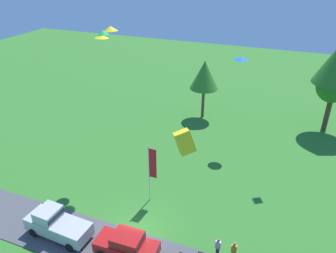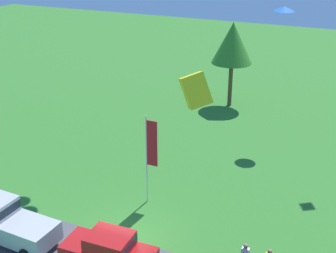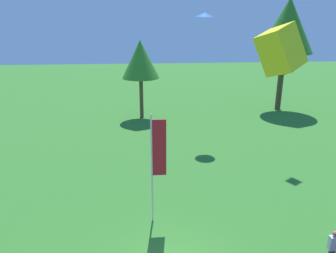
{
  "view_description": "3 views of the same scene",
  "coord_description": "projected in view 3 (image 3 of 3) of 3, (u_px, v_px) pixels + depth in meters",
  "views": [
    {
      "loc": [
        8.86,
        -16.25,
        18.67
      ],
      "look_at": [
        -0.27,
        6.72,
        5.69
      ],
      "focal_mm": 35.0,
      "sensor_mm": 36.0,
      "label": 1
    },
    {
      "loc": [
        9.96,
        -17.24,
        14.83
      ],
      "look_at": [
        -0.47,
        6.02,
        3.89
      ],
      "focal_mm": 50.0,
      "sensor_mm": 36.0,
      "label": 2
    },
    {
      "loc": [
        -1.11,
        -10.1,
        9.48
      ],
      "look_at": [
        0.29,
        6.92,
        3.72
      ],
      "focal_mm": 35.0,
      "sensor_mm": 36.0,
      "label": 3
    }
  ],
  "objects": [
    {
      "name": "person_beside_suv",
      "position": [
        332.0,
        249.0,
        12.72
      ],
      "size": [
        0.36,
        0.24,
        1.71
      ],
      "color": "#2D334C",
      "rests_on": "ground"
    },
    {
      "name": "tree_center_back",
      "position": [
        140.0,
        60.0,
        30.58
      ],
      "size": [
        3.53,
        3.53,
        7.44
      ],
      "color": "brown",
      "rests_on": "ground"
    },
    {
      "name": "tree_far_left",
      "position": [
        288.0,
        26.0,
        32.48
      ],
      "size": [
        5.35,
        5.35,
        11.3
      ],
      "color": "brown",
      "rests_on": "ground"
    },
    {
      "name": "kite_box_low_drifter",
      "position": [
        280.0,
        50.0,
        10.5
      ],
      "size": [
        1.77,
        1.45,
        1.81
      ],
      "primitive_type": "cube",
      "rotation": [
        0.3,
        0.3,
        3.75
      ],
      "color": "yellow"
    },
    {
      "name": "tree_lone_near",
      "position": [
        282.0,
        56.0,
        33.43
      ],
      "size": [
        3.64,
        3.64,
        7.69
      ],
      "color": "brown",
      "rests_on": "ground"
    },
    {
      "name": "flag_banner",
      "position": [
        157.0,
        155.0,
        14.97
      ],
      "size": [
        0.71,
        0.08,
        5.43
      ],
      "color": "silver",
      "rests_on": "ground"
    },
    {
      "name": "kite_delta_high_right",
      "position": [
        205.0,
        15.0,
        24.95
      ],
      "size": [
        1.99,
        1.99,
        0.37
      ],
      "primitive_type": "cone",
      "rotation": [
        -0.04,
        0.0,
        3.79
      ],
      "color": "blue"
    }
  ]
}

